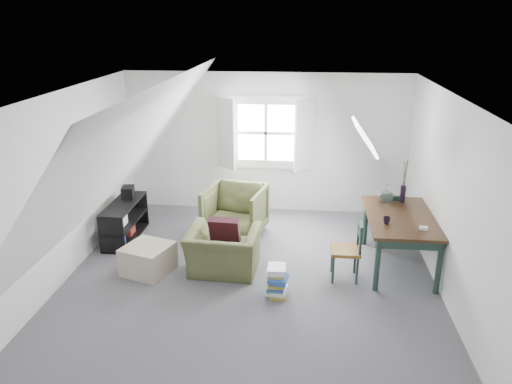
# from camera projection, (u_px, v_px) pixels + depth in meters

# --- Properties ---
(floor) EXTENTS (5.50, 5.50, 0.00)m
(floor) POSITION_uv_depth(u_px,v_px,m) (249.00, 283.00, 6.73)
(floor) COLOR #515156
(floor) RESTS_ON ground
(ceiling) EXTENTS (5.50, 5.50, 0.00)m
(ceiling) POSITION_uv_depth(u_px,v_px,m) (248.00, 97.00, 5.89)
(ceiling) COLOR white
(ceiling) RESTS_ON wall_back
(wall_back) EXTENTS (5.00, 0.00, 5.00)m
(wall_back) POSITION_uv_depth(u_px,v_px,m) (266.00, 143.00, 8.89)
(wall_back) COLOR silver
(wall_back) RESTS_ON ground
(wall_front) EXTENTS (5.00, 0.00, 5.00)m
(wall_front) POSITION_uv_depth(u_px,v_px,m) (207.00, 321.00, 3.73)
(wall_front) COLOR silver
(wall_front) RESTS_ON ground
(wall_left) EXTENTS (0.00, 5.50, 5.50)m
(wall_left) POSITION_uv_depth(u_px,v_px,m) (60.00, 190.00, 6.55)
(wall_left) COLOR silver
(wall_left) RESTS_ON ground
(wall_right) EXTENTS (0.00, 5.50, 5.50)m
(wall_right) POSITION_uv_depth(u_px,v_px,m) (452.00, 203.00, 6.08)
(wall_right) COLOR silver
(wall_right) RESTS_ON ground
(slope_left) EXTENTS (3.19, 5.50, 4.48)m
(slope_left) POSITION_uv_depth(u_px,v_px,m) (126.00, 153.00, 6.28)
(slope_left) COLOR white
(slope_left) RESTS_ON wall_left
(slope_right) EXTENTS (3.19, 5.50, 4.48)m
(slope_right) POSITION_uv_depth(u_px,v_px,m) (376.00, 159.00, 5.99)
(slope_right) COLOR white
(slope_right) RESTS_ON wall_right
(dormer_window) EXTENTS (1.71, 0.35, 1.30)m
(dormer_window) POSITION_uv_depth(u_px,v_px,m) (266.00, 133.00, 8.75)
(dormer_window) COLOR white
(dormer_window) RESTS_ON wall_back
(skylight) EXTENTS (0.35, 0.75, 0.47)m
(skylight) POSITION_uv_depth(u_px,v_px,m) (365.00, 137.00, 7.22)
(skylight) COLOR white
(skylight) RESTS_ON slope_right
(armchair_near) EXTENTS (1.01, 0.90, 0.63)m
(armchair_near) POSITION_uv_depth(u_px,v_px,m) (224.00, 271.00, 7.04)
(armchair_near) COLOR #474D2B
(armchair_near) RESTS_ON floor
(armchair_far) EXTENTS (1.06, 1.08, 0.84)m
(armchair_far) POSITION_uv_depth(u_px,v_px,m) (235.00, 235.00, 8.18)
(armchair_far) COLOR #474D2B
(armchair_far) RESTS_ON floor
(throw_pillow) EXTENTS (0.44, 0.28, 0.44)m
(throw_pillow) POSITION_uv_depth(u_px,v_px,m) (225.00, 231.00, 7.00)
(throw_pillow) COLOR #340E15
(throw_pillow) RESTS_ON armchair_near
(ottoman) EXTENTS (0.76, 0.76, 0.40)m
(ottoman) POSITION_uv_depth(u_px,v_px,m) (148.00, 259.00, 6.96)
(ottoman) COLOR tan
(ottoman) RESTS_ON floor
(dining_table) EXTENTS (0.94, 1.57, 0.78)m
(dining_table) POSITION_uv_depth(u_px,v_px,m) (401.00, 223.00, 6.95)
(dining_table) COLOR black
(dining_table) RESTS_ON floor
(demijohn) EXTENTS (0.20, 0.20, 0.29)m
(demijohn) POSITION_uv_depth(u_px,v_px,m) (386.00, 196.00, 7.31)
(demijohn) COLOR silver
(demijohn) RESTS_ON dining_table
(vase_twigs) EXTENTS (0.08, 0.09, 0.64)m
(vase_twigs) POSITION_uv_depth(u_px,v_px,m) (403.00, 193.00, 7.38)
(vase_twigs) COLOR black
(vase_twigs) RESTS_ON dining_table
(cup) EXTENTS (0.12, 0.12, 0.09)m
(cup) POSITION_uv_depth(u_px,v_px,m) (386.00, 224.00, 6.66)
(cup) COLOR black
(cup) RESTS_ON dining_table
(paper_box) EXTENTS (0.12, 0.09, 0.04)m
(paper_box) POSITION_uv_depth(u_px,v_px,m) (423.00, 228.00, 6.47)
(paper_box) COLOR white
(paper_box) RESTS_ON dining_table
(dining_chair_far) EXTENTS (0.41, 0.41, 0.88)m
(dining_chair_far) POSITION_uv_depth(u_px,v_px,m) (388.00, 218.00, 7.70)
(dining_chair_far) COLOR brown
(dining_chair_far) RESTS_ON floor
(dining_chair_near) EXTENTS (0.39, 0.39, 0.84)m
(dining_chair_near) POSITION_uv_depth(u_px,v_px,m) (348.00, 249.00, 6.71)
(dining_chair_near) COLOR brown
(dining_chair_near) RESTS_ON floor
(media_shelf) EXTENTS (0.39, 1.18, 0.61)m
(media_shelf) POSITION_uv_depth(u_px,v_px,m) (124.00, 223.00, 7.96)
(media_shelf) COLOR black
(media_shelf) RESTS_ON floor
(electronics_box) EXTENTS (0.22, 0.28, 0.20)m
(electronics_box) POSITION_uv_depth(u_px,v_px,m) (128.00, 193.00, 8.09)
(electronics_box) COLOR black
(electronics_box) RESTS_ON media_shelf
(magazine_stack) EXTENTS (0.30, 0.35, 0.40)m
(magazine_stack) POSITION_uv_depth(u_px,v_px,m) (277.00, 281.00, 6.38)
(magazine_stack) COLOR #B29933
(magazine_stack) RESTS_ON floor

